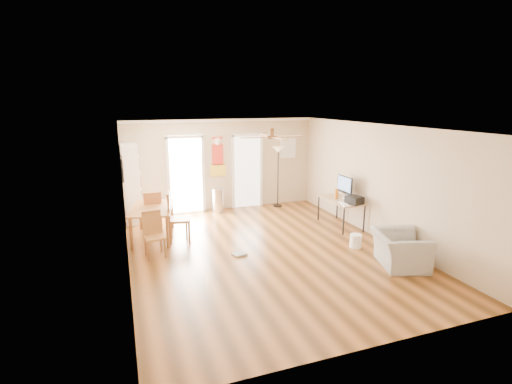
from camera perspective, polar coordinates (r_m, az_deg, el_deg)
name	(u,v)px	position (r m, az deg, el deg)	size (l,w,h in m)	color
floor	(266,251)	(8.20, 1.43, -8.76)	(7.00, 7.00, 0.00)	brown
ceiling	(266,127)	(7.61, 1.55, 9.67)	(5.50, 7.00, 0.00)	silver
wall_back	(222,165)	(11.08, -5.08, 4.05)	(5.50, 0.04, 2.60)	beige
wall_front	(371,255)	(4.86, 16.74, -8.92)	(5.50, 0.04, 2.60)	beige
wall_left	(124,203)	(7.31, -19.07, -1.59)	(0.04, 7.00, 2.60)	beige
wall_right	(379,182)	(9.15, 17.78, 1.44)	(0.04, 7.00, 2.60)	beige
crown_molding	(266,129)	(7.61, 1.54, 9.37)	(5.50, 7.00, 0.08)	white
kitchen_doorway	(186,176)	(10.90, -10.38, 2.38)	(0.90, 0.10, 2.10)	white
bathroom_doorway	(247,172)	(11.32, -1.36, 3.01)	(0.80, 0.10, 2.10)	white
wall_decal	(218,157)	(10.99, -5.71, 5.28)	(0.46, 0.03, 1.10)	red
ac_grille	(288,148)	(11.67, 4.75, 6.52)	(0.50, 0.04, 0.60)	white
framed_poster	(122,169)	(8.59, -19.30, 3.31)	(0.04, 0.66, 0.48)	black
ceiling_fan	(272,137)	(7.35, 2.39, 8.19)	(1.24, 1.24, 0.20)	#593819
bookshelf	(131,183)	(10.43, -18.07, 1.27)	(0.41, 0.92, 2.04)	white
dining_table	(153,223)	(9.15, -15.07, -4.42)	(0.88, 1.47, 0.73)	#A97236
dining_chair_right_a	(178,217)	(8.98, -11.51, -3.64)	(0.42, 0.42, 1.01)	brown
dining_chair_right_b	(179,217)	(8.77, -11.34, -3.61)	(0.47, 0.47, 1.14)	#A17534
dining_chair_near	(154,235)	(8.03, -14.89, -6.21)	(0.38, 0.38, 0.93)	#A96A36
dining_chair_far	(152,212)	(9.56, -15.17, -2.82)	(0.41, 0.41, 1.00)	#9F5A33
trash_can	(218,201)	(10.92, -5.68, -1.27)	(0.31, 0.31, 0.67)	silver
torchiere_lamp	(278,177)	(11.37, 3.29, 2.25)	(0.34, 0.34, 1.79)	black
computer_desk	(340,213)	(9.90, 12.43, -3.03)	(0.65, 1.29, 0.69)	tan
imac	(345,188)	(9.80, 13.05, 0.63)	(0.09, 0.63, 0.58)	black
keyboard	(344,204)	(9.37, 12.99, -1.74)	(0.14, 0.44, 0.02)	white
printer	(354,200)	(9.45, 14.43, -1.17)	(0.31, 0.36, 0.19)	black
orange_bottle	(336,194)	(9.82, 11.89, -0.28)	(0.08, 0.08, 0.25)	orange
wastebasket_a	(356,241)	(8.63, 14.62, -7.05)	(0.25, 0.25, 0.29)	white
floor_cloth	(239,254)	(8.00, -2.49, -9.23)	(0.27, 0.21, 0.04)	gray
armchair	(400,250)	(7.89, 20.63, -8.03)	(1.02, 0.89, 0.66)	#9C9C97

